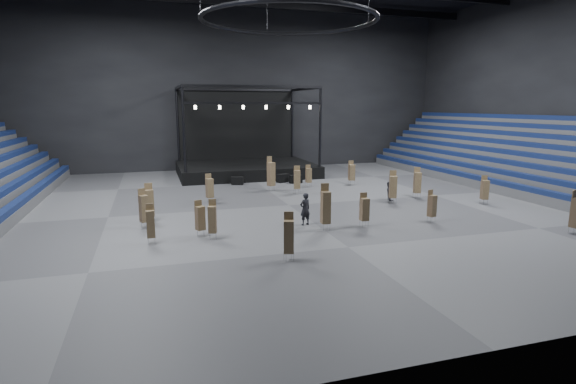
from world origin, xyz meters
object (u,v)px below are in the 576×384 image
object	(u,v)px
chair_stack_5	(417,182)
chair_stack_1	(326,207)
chair_stack_2	(576,212)
chair_stack_6	(210,188)
stage	(244,160)
chair_stack_3	(432,205)
chair_stack_13	(212,219)
chair_stack_16	(352,172)
man_center	(305,209)
chair_stack_9	(364,209)
chair_stack_8	(289,236)
chair_stack_0	(393,186)
chair_stack_11	(297,179)
chair_stack_10	(271,173)
chair_stack_12	(485,189)
flight_case_left	(237,181)
flight_case_right	(296,179)
chair_stack_15	(151,223)
crew_member	(391,188)
chair_stack_17	(200,217)
flight_case_mid	(283,178)
chair_stack_7	(309,175)
chair_stack_4	(144,208)
chair_stack_14	(150,202)

from	to	relation	value
chair_stack_5	chair_stack_1	bearing A→B (deg)	-130.88
chair_stack_2	chair_stack_6	size ratio (longest dim) A/B	1.14
stage	chair_stack_3	bearing A→B (deg)	-72.97
chair_stack_13	chair_stack_16	distance (m)	19.95
stage	chair_stack_6	distance (m)	14.72
chair_stack_16	man_center	xyz separation A→B (m)	(-8.80, -12.23, -0.19)
chair_stack_9	chair_stack_16	world-z (taller)	chair_stack_16
chair_stack_6	chair_stack_8	bearing A→B (deg)	-97.16
chair_stack_0	chair_stack_11	xyz separation A→B (m)	(-5.72, 5.67, -0.06)
chair_stack_10	chair_stack_12	bearing A→B (deg)	-59.84
chair_stack_2	man_center	size ratio (longest dim) A/B	1.26
flight_case_left	chair_stack_1	xyz separation A→B (m)	(2.09, -16.88, 1.05)
flight_case_right	chair_stack_15	xyz separation A→B (m)	(-13.25, -15.88, 0.73)
chair_stack_11	chair_stack_9	bearing A→B (deg)	-72.94
chair_stack_8	crew_member	size ratio (longest dim) A/B	1.22
chair_stack_9	chair_stack_10	world-z (taller)	chair_stack_10
chair_stack_12	chair_stack_17	distance (m)	21.25
chair_stack_9	chair_stack_15	size ratio (longest dim) A/B	0.96
stage	man_center	size ratio (longest dim) A/B	6.99
flight_case_mid	chair_stack_11	size ratio (longest dim) A/B	0.52
flight_case_mid	crew_member	size ratio (longest dim) A/B	0.63
chair_stack_0	man_center	xyz separation A→B (m)	(-8.35, -3.98, -0.30)
chair_stack_10	chair_stack_0	bearing A→B (deg)	-69.63
chair_stack_5	chair_stack_17	bearing A→B (deg)	-145.20
stage	chair_stack_9	xyz separation A→B (m)	(2.62, -23.28, -0.34)
chair_stack_7	man_center	world-z (taller)	man_center
stage	chair_stack_15	bearing A→B (deg)	-112.96
chair_stack_1	chair_stack_13	distance (m)	6.61
chair_stack_2	chair_stack_12	bearing A→B (deg)	70.72
chair_stack_8	chair_stack_11	world-z (taller)	chair_stack_8
chair_stack_5	stage	bearing A→B (deg)	138.97
stage	chair_stack_13	distance (m)	24.07
chair_stack_2	chair_stack_10	bearing A→B (deg)	111.15
chair_stack_7	chair_stack_11	bearing A→B (deg)	-123.27
stage	chair_stack_4	world-z (taller)	stage
crew_member	chair_stack_14	bearing A→B (deg)	106.25
flight_case_mid	chair_stack_1	world-z (taller)	chair_stack_1
chair_stack_9	chair_stack_5	bearing A→B (deg)	40.94
chair_stack_6	chair_stack_7	xyz separation A→B (m)	(9.45, 4.27, -0.10)
chair_stack_0	chair_stack_6	xyz separation A→B (m)	(-13.15, 4.21, -0.13)
chair_stack_8	crew_member	bearing A→B (deg)	59.83
chair_stack_2	chair_stack_7	world-z (taller)	chair_stack_2
flight_case_right	chair_stack_14	distance (m)	17.35
chair_stack_8	chair_stack_1	bearing A→B (deg)	67.56
chair_stack_5	chair_stack_8	distance (m)	17.95
chair_stack_5	chair_stack_15	size ratio (longest dim) A/B	1.13
chair_stack_11	chair_stack_13	bearing A→B (deg)	-114.09
chair_stack_1	chair_stack_12	size ratio (longest dim) A/B	1.29
chair_stack_15	chair_stack_17	xyz separation A→B (m)	(2.65, 0.63, -0.03)
stage	chair_stack_8	world-z (taller)	stage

